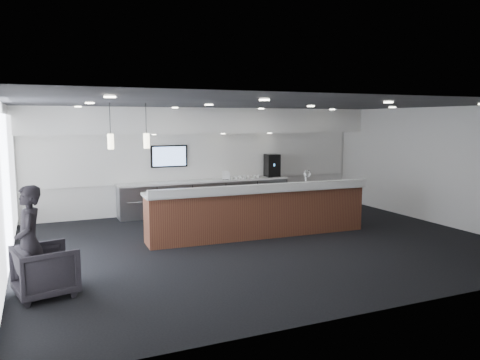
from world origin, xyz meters
name	(u,v)px	position (x,y,z in m)	size (l,w,h in m)	color
ground	(261,242)	(0.00, 0.00, 0.00)	(10.00, 10.00, 0.00)	black
ceiling	(262,104)	(0.00, 0.00, 3.00)	(10.00, 8.00, 0.02)	black
back_wall	(202,160)	(0.00, 4.00, 1.50)	(10.00, 0.02, 3.00)	silver
left_wall	(3,188)	(-5.00, 0.00, 1.50)	(0.02, 8.00, 3.00)	silver
right_wall	(436,166)	(5.00, 0.00, 1.50)	(0.02, 8.00, 3.00)	silver
soffit_bulkhead	(206,121)	(0.00, 3.55, 2.65)	(10.00, 0.90, 0.70)	white
alcove_panel	(202,157)	(0.00, 3.97, 1.60)	(9.80, 0.06, 1.40)	white
window_blinds_wall	(5,188)	(-4.96, 0.00, 1.50)	(0.04, 7.36, 2.55)	silver
back_credenza	(206,196)	(0.00, 3.64, 0.48)	(5.06, 0.66, 0.95)	gray
wall_tv	(169,156)	(-1.00, 3.91, 1.65)	(1.05, 0.08, 0.62)	black
pendant_left	(142,140)	(-2.40, 0.80, 2.25)	(0.12, 0.12, 0.30)	#FFF3C6
pendant_right	(108,141)	(-3.10, 0.80, 2.25)	(0.12, 0.12, 0.30)	#FFF3C6
ceiling_can_lights	(262,106)	(0.00, 0.00, 2.97)	(7.00, 5.00, 0.02)	white
service_counter	(259,211)	(0.20, 0.56, 0.58)	(5.27, 1.08, 1.49)	#55291C
coffee_machine	(272,165)	(2.14, 3.63, 1.29)	(0.44, 0.54, 0.69)	black
info_sign_left	(225,175)	(0.57, 3.56, 1.07)	(0.18, 0.02, 0.24)	white
info_sign_right	(227,176)	(0.61, 3.51, 1.06)	(0.17, 0.02, 0.22)	white
armchair	(45,271)	(-4.40, -1.50, 0.39)	(0.84, 0.86, 0.78)	black
lounge_guest	(29,243)	(-4.60, -1.53, 0.86)	(0.63, 0.41, 1.71)	black
cup_0	(257,176)	(1.60, 3.54, 1.00)	(0.11, 0.11, 0.10)	white
cup_1	(253,176)	(1.46, 3.54, 1.00)	(0.11, 0.11, 0.10)	white
cup_2	(249,177)	(1.32, 3.54, 1.00)	(0.11, 0.11, 0.10)	white
cup_3	(245,177)	(1.18, 3.54, 1.00)	(0.11, 0.11, 0.10)	white
cup_4	(240,177)	(1.04, 3.54, 1.00)	(0.11, 0.11, 0.10)	white
cup_5	(236,177)	(0.90, 3.54, 1.00)	(0.11, 0.11, 0.10)	white
cup_6	(232,177)	(0.76, 3.54, 1.00)	(0.11, 0.11, 0.10)	white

